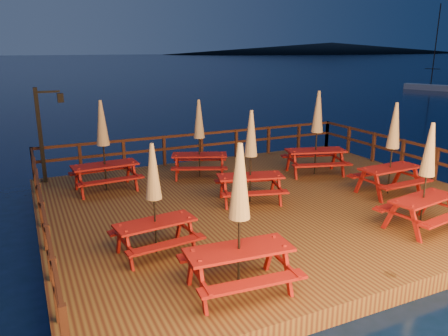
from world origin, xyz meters
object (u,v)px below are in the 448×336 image
(picnic_table_2, at_px, (392,147))
(picnic_table_0, at_px, (154,198))
(lamp_post, at_px, (45,126))
(sailboat, at_px, (434,88))
(picnic_table_1, at_px, (426,175))

(picnic_table_2, bearing_deg, picnic_table_0, -175.66)
(lamp_post, height_order, sailboat, sailboat)
(lamp_post, distance_m, picnic_table_0, 6.61)
(picnic_table_1, xyz_separation_m, picnic_table_2, (1.22, 2.24, 0.07))
(sailboat, bearing_deg, picnic_table_0, -168.54)
(picnic_table_1, bearing_deg, picnic_table_0, 158.12)
(picnic_table_0, height_order, picnic_table_2, picnic_table_2)
(lamp_post, relative_size, picnic_table_1, 1.18)
(picnic_table_2, bearing_deg, sailboat, 35.97)
(sailboat, distance_m, picnic_table_1, 41.96)
(picnic_table_1, bearing_deg, picnic_table_2, 52.59)
(picnic_table_1, bearing_deg, sailboat, 30.64)
(picnic_table_1, relative_size, picnic_table_2, 0.95)
(sailboat, distance_m, picnic_table_2, 39.61)
(picnic_table_0, relative_size, picnic_table_1, 0.93)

